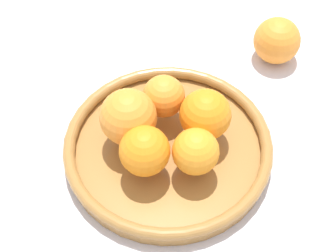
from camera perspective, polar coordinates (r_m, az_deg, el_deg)
The scene contains 4 objects.
ground_plane at distance 0.86m, azimuth -0.00°, elevation -2.94°, with size 4.00×4.00×0.00m, color silver.
fruit_bowl at distance 0.84m, azimuth -0.00°, elevation -2.24°, with size 0.31×0.31×0.04m.
orange_pile at distance 0.80m, azimuth -0.39°, elevation 0.10°, with size 0.18×0.18×0.08m.
stray_orange at distance 0.98m, azimuth 11.01°, elevation 8.52°, with size 0.08×0.08×0.08m, color orange.
Camera 1 is at (-0.29, 0.39, 0.70)m, focal length 60.00 mm.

